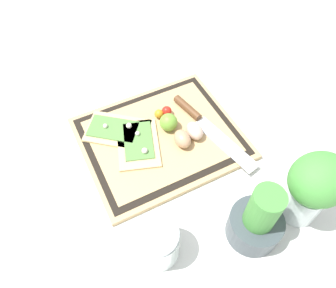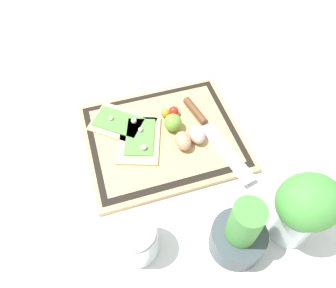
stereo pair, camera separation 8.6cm
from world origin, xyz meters
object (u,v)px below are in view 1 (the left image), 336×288
Objects in this scene: knife at (200,120)px; egg_brown at (182,139)px; cherry_tomato_yellow at (159,114)px; herb_glass at (314,187)px; egg_pink at (195,131)px; cherry_tomato_red at (167,111)px; herb_pot at (257,221)px; sauce_jar at (157,244)px; pizza_slice_far at (139,144)px; pizza_slice_near at (117,130)px; lime at (169,122)px.

knife is 5.43× the size of egg_brown.
herb_glass reaches higher than cherry_tomato_yellow.
cherry_tomato_red is at bearing -72.00° from egg_pink.
sauce_jar is (0.21, -0.06, -0.02)m from herb_pot.
pizza_slice_far reaches higher than knife.
egg_pink reaches higher than cherry_tomato_yellow.
pizza_slice_far is at bearing -67.77° from herb_pot.
sauce_jar is (0.19, 0.34, 0.01)m from cherry_tomato_red.
herb_pot is (-0.03, 0.29, 0.03)m from egg_brown.
pizza_slice_far is 0.19m from knife.
egg_brown is at bearing 97.22° from cherry_tomato_yellow.
cherry_tomato_yellow reaches higher than pizza_slice_near.
lime reaches higher than egg_pink.
herb_pot reaches higher than pizza_slice_far.
egg_pink is at bearing 149.21° from pizza_slice_near.
cherry_tomato_red is 0.02m from cherry_tomato_yellow.
pizza_slice_near is at bearing -30.79° from egg_pink.
lime is at bearing 97.19° from cherry_tomato_yellow.
knife is (-0.19, 0.00, 0.00)m from pizza_slice_far.
egg_pink reaches higher than pizza_slice_near.
sauce_jar is (0.26, 0.27, 0.02)m from knife.
knife is 5.43× the size of egg_pink.
sauce_jar reaches higher than egg_pink.
knife is at bearing 161.87° from pizza_slice_near.
pizza_slice_far is 0.12m from egg_brown.
herb_glass is (-0.17, 0.40, 0.09)m from cherry_tomato_yellow.
cherry_tomato_yellow is at bearing 177.29° from pizza_slice_near.
lime is (-0.13, 0.05, 0.02)m from pizza_slice_near.
cherry_tomato_red reaches higher than cherry_tomato_yellow.
herb_pot is 1.74× the size of sauce_jar.
pizza_slice_near is 6.93× the size of cherry_tomato_red.
herb_glass is (-0.16, 0.29, 0.09)m from egg_brown.
lime reaches higher than pizza_slice_near.
egg_pink is 0.11m from cherry_tomato_red.
pizza_slice_near is 0.96× the size of herb_glass.
sauce_jar reaches higher than lime.
egg_brown reaches higher than pizza_slice_near.
egg_pink reaches higher than pizza_slice_far.
egg_pink is at bearing 118.68° from cherry_tomato_yellow.
lime is 0.48× the size of sauce_jar.
lime reaches higher than egg_brown.
cherry_tomato_red reaches higher than pizza_slice_near.
herb_pot is at bearing 112.23° from pizza_slice_far.
egg_pink is 2.20× the size of cherry_tomato_yellow.
egg_brown reaches higher than pizza_slice_far.
egg_brown is 0.11m from cherry_tomato_yellow.
egg_brown is at bearing -128.81° from sauce_jar.
sauce_jar is at bearing 45.96° from knife.
egg_pink is at bearing 166.10° from pizza_slice_far.
cherry_tomato_yellow reaches higher than knife.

